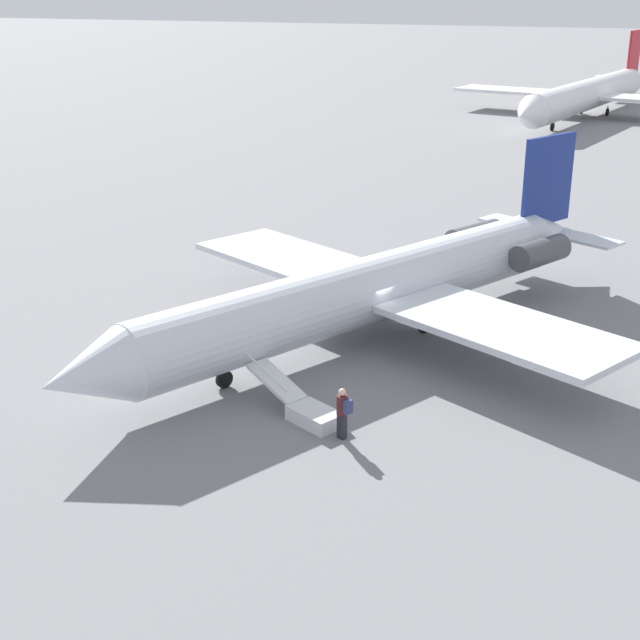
% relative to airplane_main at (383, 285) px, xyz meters
% --- Properties ---
extents(ground_plane, '(600.00, 600.00, 0.00)m').
position_rel_airplane_main_xyz_m(ground_plane, '(0.84, -0.39, -2.09)').
color(ground_plane, slate).
extents(airplane_main, '(26.95, 21.06, 6.99)m').
position_rel_airplane_main_xyz_m(airplane_main, '(0.00, 0.00, 0.00)').
color(airplane_main, silver).
rests_on(airplane_main, ground).
extents(airplane_taxiing_distant, '(40.48, 31.18, 8.52)m').
position_rel_airplane_main_xyz_m(airplane_taxiing_distant, '(-69.96, -0.77, 0.44)').
color(airplane_taxiing_distant, white).
rests_on(airplane_taxiing_distant, ground).
extents(boarding_stairs, '(2.60, 4.07, 1.73)m').
position_rel_airplane_main_xyz_m(boarding_stairs, '(8.49, 0.32, -1.72)').
color(boarding_stairs, silver).
rests_on(boarding_stairs, ground).
extents(passenger, '(0.46, 0.57, 1.74)m').
position_rel_airplane_main_xyz_m(passenger, '(9.28, 1.92, -1.09)').
color(passenger, '#23232D').
rests_on(passenger, ground).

